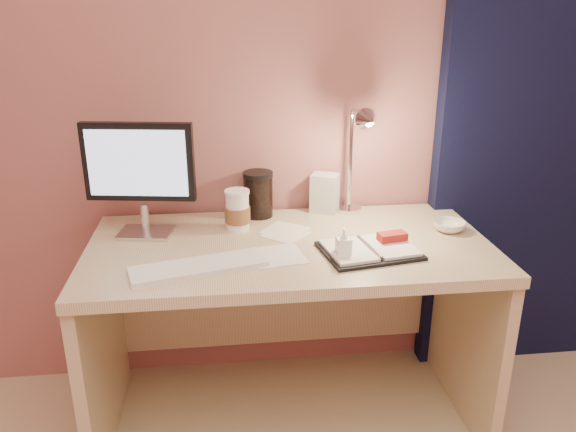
{
  "coord_description": "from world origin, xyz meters",
  "views": [
    {
      "loc": [
        -0.22,
        -0.41,
        1.5
      ],
      "look_at": [
        -0.01,
        1.33,
        0.85
      ],
      "focal_mm": 35.0,
      "sensor_mm": 36.0,
      "label": 1
    }
  ],
  "objects": [
    {
      "name": "planner",
      "position": [
        0.26,
        1.27,
        0.74
      ],
      "size": [
        0.35,
        0.28,
        0.05
      ],
      "rotation": [
        0.0,
        0.0,
        0.18
      ],
      "color": "black",
      "rests_on": "desk"
    },
    {
      "name": "dark_jar",
      "position": [
        -0.09,
        1.67,
        0.81
      ],
      "size": [
        0.11,
        0.11,
        0.16
      ],
      "primitive_type": "cylinder",
      "color": "black",
      "rests_on": "desk"
    },
    {
      "name": "paper_b",
      "position": [
        -0.0,
        1.5,
        0.73
      ],
      "size": [
        0.2,
        0.2,
        0.0
      ],
      "primitive_type": "cube",
      "rotation": [
        0.0,
        0.0,
        -0.64
      ],
      "color": "white",
      "rests_on": "desk"
    },
    {
      "name": "paper_c",
      "position": [
        -0.01,
        1.46,
        0.73
      ],
      "size": [
        0.19,
        0.19,
        0.0
      ],
      "primitive_type": "cube",
      "rotation": [
        0.0,
        0.0,
        0.83
      ],
      "color": "white",
      "rests_on": "desk"
    },
    {
      "name": "product_box",
      "position": [
        0.18,
        1.69,
        0.81
      ],
      "size": [
        0.13,
        0.12,
        0.15
      ],
      "primitive_type": "cube",
      "rotation": [
        0.0,
        0.0,
        -0.42
      ],
      "color": "silver",
      "rests_on": "desk"
    },
    {
      "name": "bowl",
      "position": [
        0.59,
        1.43,
        0.75
      ],
      "size": [
        0.13,
        0.13,
        0.04
      ],
      "primitive_type": "imported",
      "rotation": [
        0.0,
        0.0,
        0.12
      ],
      "color": "silver",
      "rests_on": "desk"
    },
    {
      "name": "monitor",
      "position": [
        -0.51,
        1.52,
        0.98
      ],
      "size": [
        0.38,
        0.16,
        0.41
      ],
      "rotation": [
        0.0,
        0.0,
        -0.16
      ],
      "color": "silver",
      "rests_on": "desk"
    },
    {
      "name": "desk_lamp",
      "position": [
        0.26,
        1.57,
        1.01
      ],
      "size": [
        0.12,
        0.27,
        0.44
      ],
      "rotation": [
        0.0,
        0.0,
        0.11
      ],
      "color": "silver",
      "rests_on": "desk"
    },
    {
      "name": "paper_a",
      "position": [
        -0.05,
        1.28,
        0.73
      ],
      "size": [
        0.2,
        0.2,
        0.0
      ],
      "primitive_type": "cube",
      "rotation": [
        0.0,
        0.0,
        0.18
      ],
      "color": "white",
      "rests_on": "desk"
    },
    {
      "name": "keyboard",
      "position": [
        -0.31,
        1.21,
        0.74
      ],
      "size": [
        0.44,
        0.23,
        0.02
      ],
      "primitive_type": "cube",
      "rotation": [
        0.0,
        0.0,
        0.25
      ],
      "color": "white",
      "rests_on": "desk"
    },
    {
      "name": "lotion_bottle",
      "position": [
        0.16,
        1.24,
        0.78
      ],
      "size": [
        0.05,
        0.05,
        0.1
      ],
      "primitive_type": "imported",
      "rotation": [
        0.0,
        0.0,
        0.03
      ],
      "color": "white",
      "rests_on": "desk"
    },
    {
      "name": "room",
      "position": [
        0.95,
        1.69,
        1.14
      ],
      "size": [
        3.5,
        3.5,
        3.5
      ],
      "color": "#C6B28E",
      "rests_on": "ground"
    },
    {
      "name": "coffee_cup",
      "position": [
        -0.18,
        1.53,
        0.8
      ],
      "size": [
        0.09,
        0.09,
        0.15
      ],
      "color": "white",
      "rests_on": "desk"
    },
    {
      "name": "desk",
      "position": [
        0.0,
        1.45,
        0.5
      ],
      "size": [
        1.4,
        0.7,
        0.73
      ],
      "color": "beige",
      "rests_on": "ground"
    }
  ]
}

